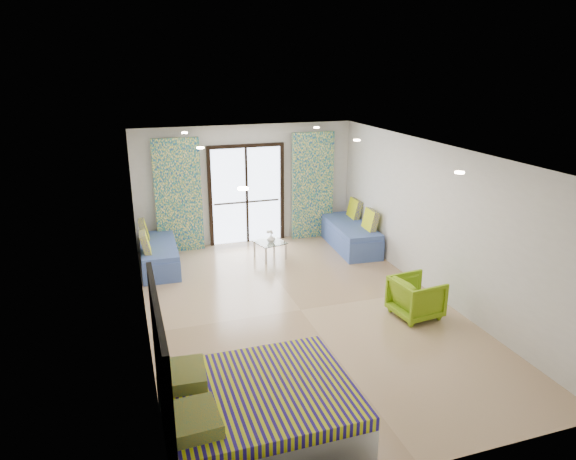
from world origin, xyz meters
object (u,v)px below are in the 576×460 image
object	(u,v)px
daybed_right	(351,234)
bed	(256,410)
armchair	(416,295)
coffee_table	(270,244)
daybed_left	(158,254)

from	to	relation	value
daybed_right	bed	bearing A→B (deg)	-120.33
daybed_right	armchair	bearing A→B (deg)	-92.70
daybed_right	coffee_table	size ratio (longest dim) A/B	3.00
daybed_left	armchair	world-z (taller)	daybed_left
coffee_table	armchair	distance (m)	3.62
daybed_right	armchair	size ratio (longest dim) A/B	2.80
daybed_left	daybed_right	bearing A→B (deg)	-0.08
daybed_left	coffee_table	bearing A→B (deg)	-4.04
bed	armchair	size ratio (longest dim) A/B	2.86
bed	armchair	xyz separation A→B (m)	(3.21, 1.92, 0.06)
coffee_table	daybed_left	bearing A→B (deg)	174.49
coffee_table	armchair	size ratio (longest dim) A/B	0.93
daybed_left	armchair	size ratio (longest dim) A/B	2.51
coffee_table	bed	bearing A→B (deg)	-107.79
armchair	daybed_left	bearing A→B (deg)	41.37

